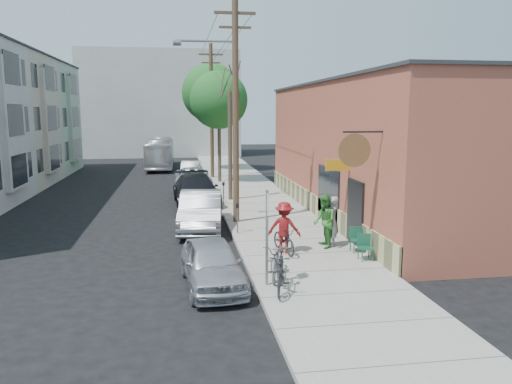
{
  "coord_description": "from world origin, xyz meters",
  "views": [
    {
      "loc": [
        -0.11,
        -18.72,
        5.15
      ],
      "look_at": [
        3.37,
        3.59,
        1.5
      ],
      "focal_mm": 35.0,
      "sensor_mm": 36.0,
      "label": 1
    }
  ],
  "objects": [
    {
      "name": "patio_chair_a",
      "position": [
        6.1,
        -3.1,
        0.59
      ],
      "size": [
        0.62,
        0.62,
        0.88
      ],
      "primitive_type": null,
      "rotation": [
        0.0,
        0.0,
        -0.27
      ],
      "color": "#134631",
      "rests_on": "sidewalk"
    },
    {
      "name": "cyclist_bike",
      "position": [
        3.56,
        -1.75,
        0.63
      ],
      "size": [
        0.96,
        1.92,
        0.96
      ],
      "primitive_type": "imported",
      "rotation": [
        0.0,
        0.0,
        0.18
      ],
      "color": "black",
      "rests_on": "sidewalk"
    },
    {
      "name": "tree_leafy_far",
      "position": [
        2.8,
        24.93,
        6.73
      ],
      "size": [
        5.04,
        5.04,
        9.11
      ],
      "color": "#44392C",
      "rests_on": "sidewalk"
    },
    {
      "name": "car_3",
      "position": [
        0.8,
        14.72,
        0.71
      ],
      "size": [
        2.43,
        5.15,
        1.42
      ],
      "primitive_type": "imported",
      "rotation": [
        0.0,
        0.0,
        0.01
      ],
      "color": "#B6BBBF",
      "rests_on": "ground"
    },
    {
      "name": "parked_bike_b",
      "position": [
        2.77,
        -4.29,
        0.69
      ],
      "size": [
        1.24,
        2.18,
        1.09
      ],
      "primitive_type": "imported",
      "rotation": [
        0.0,
        0.0,
        -0.26
      ],
      "color": "slate",
      "rests_on": "sidewalk"
    },
    {
      "name": "end_cap_building",
      "position": [
        -2.0,
        42.0,
        6.0
      ],
      "size": [
        18.0,
        8.0,
        12.0
      ],
      "primitive_type": "cube",
      "color": "#B7B6B2",
      "rests_on": "ground"
    },
    {
      "name": "bus",
      "position": [
        -1.79,
        27.88,
        1.36
      ],
      "size": [
        2.34,
        9.76,
        2.72
      ],
      "primitive_type": "imported",
      "rotation": [
        0.0,
        0.0,
        -0.01
      ],
      "color": "silver",
      "rests_on": "ground"
    },
    {
      "name": "patron_green",
      "position": [
        5.17,
        -1.32,
        1.14
      ],
      "size": [
        0.76,
        0.97,
        1.98
      ],
      "primitive_type": "imported",
      "rotation": [
        0.0,
        0.0,
        -1.59
      ],
      "color": "#347C31",
      "rests_on": "sidewalk"
    },
    {
      "name": "utility_pole_near",
      "position": [
        2.39,
        3.58,
        5.41
      ],
      "size": [
        3.57,
        0.28,
        10.0
      ],
      "color": "#503A28",
      "rests_on": "sidewalk"
    },
    {
      "name": "patron_grey",
      "position": [
        5.54,
        -1.11,
        1.09
      ],
      "size": [
        0.64,
        0.79,
        1.87
      ],
      "primitive_type": "imported",
      "rotation": [
        0.0,
        0.0,
        -1.89
      ],
      "color": "gray",
      "rests_on": "sidewalk"
    },
    {
      "name": "cafe_building",
      "position": [
        8.99,
        4.99,
        3.3
      ],
      "size": [
        6.6,
        20.2,
        6.61
      ],
      "color": "#9B4C39",
      "rests_on": "ground"
    },
    {
      "name": "parking_meter_far",
      "position": [
        2.25,
        7.82,
        0.98
      ],
      "size": [
        0.14,
        0.14,
        1.24
      ],
      "color": "slate",
      "rests_on": "sidewalk"
    },
    {
      "name": "utility_pole_far",
      "position": [
        2.45,
        19.57,
        5.34
      ],
      "size": [
        1.8,
        0.28,
        10.0
      ],
      "color": "#503A28",
      "rests_on": "sidewalk"
    },
    {
      "name": "sidewalk",
      "position": [
        4.25,
        11.0,
        0.07
      ],
      "size": [
        4.5,
        58.0,
        0.15
      ],
      "primitive_type": "cube",
      "color": "#99988D",
      "rests_on": "ground"
    },
    {
      "name": "tree_bare",
      "position": [
        2.8,
        9.48,
        3.2
      ],
      "size": [
        0.24,
        0.24,
        6.1
      ],
      "color": "#44392C",
      "rests_on": "sidewalk"
    },
    {
      "name": "car_0",
      "position": [
        0.8,
        -4.48,
        0.7
      ],
      "size": [
        1.98,
        4.21,
        1.39
      ],
      "primitive_type": "imported",
      "rotation": [
        0.0,
        0.0,
        0.08
      ],
      "color": "#B0B1B8",
      "rests_on": "ground"
    },
    {
      "name": "tree_leafy_mid",
      "position": [
        2.8,
        17.0,
        5.95
      ],
      "size": [
        4.1,
        4.1,
        7.86
      ],
      "color": "#44392C",
      "rests_on": "sidewalk"
    },
    {
      "name": "cyclist",
      "position": [
        3.56,
        -1.75,
        1.07
      ],
      "size": [
        1.36,
        1.09,
        1.84
      ],
      "primitive_type": "imported",
      "rotation": [
        0.0,
        0.0,
        2.75
      ],
      "color": "maroon",
      "rests_on": "sidewalk"
    },
    {
      "name": "sign_post",
      "position": [
        2.35,
        -5.0,
        1.83
      ],
      "size": [
        0.07,
        0.45,
        2.8
      ],
      "color": "slate",
      "rests_on": "sidewalk"
    },
    {
      "name": "parking_meter_near",
      "position": [
        2.25,
        1.42,
        0.98
      ],
      "size": [
        0.14,
        0.14,
        1.24
      ],
      "color": "slate",
      "rests_on": "sidewalk"
    },
    {
      "name": "patio_chair_b",
      "position": [
        6.18,
        -2.09,
        0.59
      ],
      "size": [
        0.64,
        0.64,
        0.88
      ],
      "primitive_type": null,
      "rotation": [
        0.0,
        0.0,
        -0.35
      ],
      "color": "#134631",
      "rests_on": "sidewalk"
    },
    {
      "name": "car_2",
      "position": [
        0.8,
        8.79,
        0.83
      ],
      "size": [
        2.67,
        5.87,
        1.67
      ],
      "primitive_type": "imported",
      "rotation": [
        0.0,
        0.0,
        0.06
      ],
      "color": "black",
      "rests_on": "ground"
    },
    {
      "name": "parked_bike_a",
      "position": [
        2.64,
        -5.58,
        0.73
      ],
      "size": [
        1.04,
        2.01,
        1.16
      ],
      "primitive_type": "imported",
      "rotation": [
        0.0,
        0.0,
        -0.27
      ],
      "color": "black",
      "rests_on": "sidewalk"
    },
    {
      "name": "ground",
      "position": [
        0.0,
        0.0,
        0.0
      ],
      "size": [
        120.0,
        120.0,
        0.0
      ],
      "primitive_type": "plane",
      "color": "black"
    },
    {
      "name": "car_1",
      "position": [
        0.8,
        2.87,
        0.84
      ],
      "size": [
        2.19,
        5.22,
        1.68
      ],
      "primitive_type": "imported",
      "rotation": [
        0.0,
        0.0,
        -0.08
      ],
      "color": "#9D9FA4",
      "rests_on": "ground"
    },
    {
      "name": "car_4",
      "position": [
        0.8,
        19.85,
        0.68
      ],
      "size": [
        1.72,
        4.22,
        1.36
      ],
      "primitive_type": "imported",
      "rotation": [
        0.0,
        0.0,
        -0.07
      ],
      "color": "#919397",
      "rests_on": "ground"
    }
  ]
}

